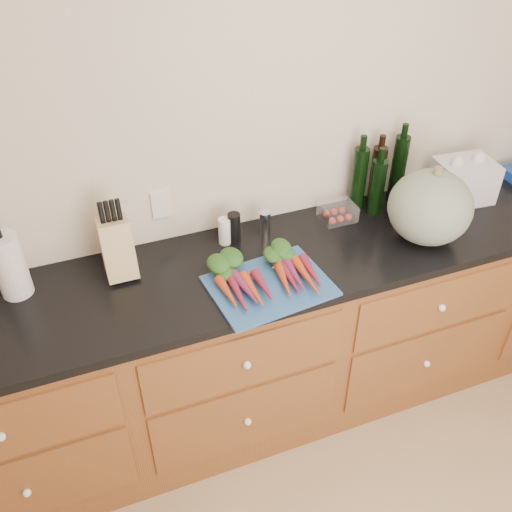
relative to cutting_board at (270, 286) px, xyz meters
name	(u,v)px	position (x,y,z in m)	size (l,w,h in m)	color
wall_back	(292,139)	(0.29, 0.48, 0.35)	(4.10, 0.05, 2.60)	beige
cabinets	(312,330)	(0.29, 0.16, -0.50)	(3.60, 0.64, 0.90)	brown
countertop	(319,252)	(0.29, 0.16, -0.03)	(3.64, 0.62, 0.04)	black
cutting_board	(270,286)	(0.00, 0.00, 0.00)	(0.46, 0.35, 0.01)	#285696
carrots	(265,273)	(0.00, 0.05, 0.03)	(0.41, 0.31, 0.06)	#C33E17
squash	(430,207)	(0.75, 0.06, 0.15)	(0.35, 0.35, 0.32)	slate
paper_towel	(10,266)	(-0.92, 0.32, 0.13)	(0.12, 0.12, 0.26)	white
knife_block	(117,248)	(-0.52, 0.30, 0.11)	(0.12, 0.12, 0.24)	tan
grinder_salt	(225,231)	(-0.07, 0.34, 0.05)	(0.05, 0.05, 0.12)	white
grinder_pepper	(234,228)	(-0.03, 0.34, 0.06)	(0.05, 0.05, 0.14)	black
canister_chrome	(265,223)	(0.11, 0.34, 0.05)	(0.05, 0.05, 0.11)	white
tomato_box	(338,212)	(0.47, 0.33, 0.03)	(0.15, 0.12, 0.07)	white
bottles	(378,178)	(0.68, 0.37, 0.14)	(0.27, 0.14, 0.33)	black
grocery_bag	(463,180)	(1.10, 0.28, 0.09)	(0.26, 0.21, 0.19)	white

